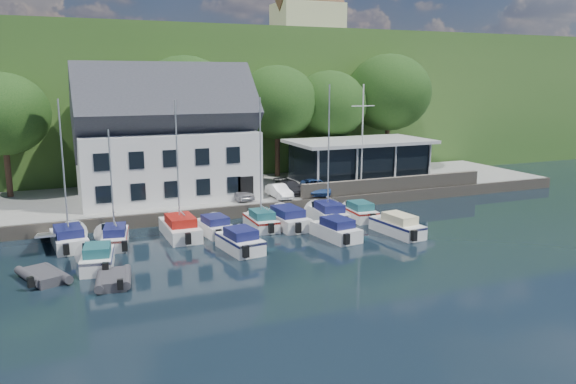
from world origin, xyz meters
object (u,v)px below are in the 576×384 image
Objects in this scene: boat_r1_4 at (261,170)px; boat_r1_1 at (112,183)px; boat_r2_2 at (240,239)px; boat_r1_2 at (178,170)px; flagpole at (362,138)px; boat_r2_3 at (336,228)px; car_dgrey at (290,187)px; harbor_building at (167,145)px; boat_r1_0 at (64,181)px; boat_r2_0 at (97,256)px; car_silver at (237,192)px; car_blue at (315,186)px; dinghy_0 at (43,274)px; boat_r1_5 at (286,217)px; dinghy_1 at (114,278)px; boat_r1_6 at (328,161)px; club_pavilion at (359,161)px; boat_r1_7 at (359,210)px; boat_r2_4 at (397,224)px; boat_r1_3 at (214,225)px; car_white at (279,191)px.

boat_r1_1 is at bearing -178.33° from boat_r1_4.
boat_r1_2 is at bearing 113.10° from boat_r2_2.
boat_r2_3 is at bearing -128.01° from flagpole.
harbor_building is at bearing 157.73° from car_dgrey.
boat_r2_0 is at bearing -80.58° from boat_r1_0.
car_silver is 0.68× the size of boat_r2_2.
dinghy_0 is at bearing -139.84° from car_blue.
boat_r1_5 is at bearing -123.05° from car_dgrey.
boat_r2_0 is at bearing 108.58° from dinghy_1.
dinghy_0 is at bearing -158.63° from boat_r1_4.
flagpole is 7.97m from boat_r1_6.
dinghy_0 is at bearing -157.47° from flagpole.
club_pavilion is 31.20m from dinghy_0.
car_dgrey is at bearing 167.68° from flagpole.
car_silver reaches higher than car_dgrey.
boat_r1_7 is 1.59× the size of dinghy_0.
harbor_building is 16.67m from boat_r1_7.
car_silver is 0.64× the size of boat_r2_3.
boat_r1_5 is at bearing 106.29° from boat_r2_3.
car_silver is at bearing -33.01° from harbor_building.
boat_r2_0 is 0.78× the size of boat_r2_4.
boat_r1_3 is at bearing 4.20° from dinghy_0.
boat_r1_2 reaches higher than boat_r1_7.
boat_r2_4 is at bearing -83.46° from boat_r1_7.
car_silver is 6.94m from car_blue.
harbor_building reaches higher than boat_r1_7.
boat_r2_0 is 3.04m from dinghy_1.
car_silver is 1.15× the size of dinghy_1.
harbor_building is at bearing 143.18° from boat_r1_6.
club_pavilion is 18.90m from boat_r1_3.
boat_r1_3 is 5.05m from boat_r1_4.
boat_r1_0 is 1.36× the size of boat_r2_4.
car_white is 0.50× the size of boat_r1_5.
boat_r2_4 is at bearing -109.02° from club_pavilion.
boat_r1_2 reaches higher than car_silver.
dinghy_0 is (-19.68, -12.10, -1.18)m from car_dgrey.
boat_r1_5 reaches higher than boat_r2_3.
harbor_building is at bearing 118.85° from boat_r1_4.
boat_r2_4 is at bearing -20.93° from dinghy_0.
flagpole is 8.12m from boat_r1_7.
boat_r1_1 is 7.84m from dinghy_0.
boat_r2_3 is at bearing 9.38° from boat_r2_0.
dinghy_1 is at bearing -153.99° from boat_r1_5.
boat_r2_3 is at bearing 164.29° from boat_r2_4.
boat_r1_6 is at bearing 62.13° from boat_r2_3.
boat_r1_5 is at bearing -108.75° from car_white.
car_dgrey is 7.49m from boat_r1_7.
dinghy_0 is (-19.98, -5.49, -4.32)m from boat_r1_6.
boat_r1_5 is 2.19× the size of dinghy_1.
car_dgrey is 13.11m from boat_r1_2.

